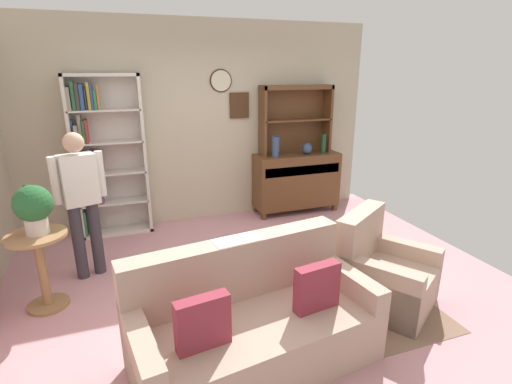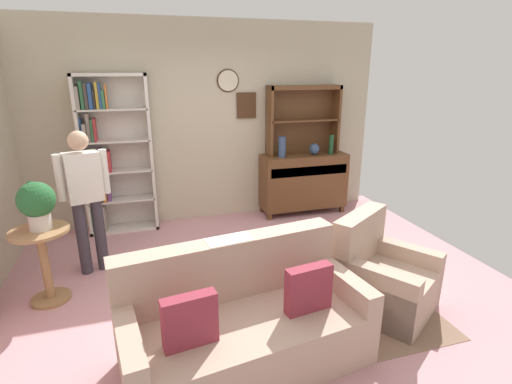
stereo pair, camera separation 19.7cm
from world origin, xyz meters
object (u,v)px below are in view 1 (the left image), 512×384
at_px(sideboard, 296,180).
at_px(vase_round, 307,149).
at_px(vase_tall, 276,147).
at_px(bottle_wine, 323,144).
at_px(sideboard_hutch, 295,110).
at_px(person_reading, 81,196).
at_px(armchair_floral, 383,275).
at_px(potted_plant_large, 33,206).
at_px(plant_stand, 41,263).
at_px(book_stack, 251,244).
at_px(couch_floral, 253,325).
at_px(coffee_table, 248,257).
at_px(bookshelf, 103,158).

distance_m(sideboard, vase_round, 0.52).
relative_size(vase_tall, bottle_wine, 1.02).
xyz_separation_m(sideboard_hutch, person_reading, (-2.94, -1.16, -0.65)).
distance_m(armchair_floral, potted_plant_large, 3.23).
height_order(vase_tall, plant_stand, vase_tall).
bearing_deg(vase_round, sideboard, 152.83).
bearing_deg(vase_round, armchair_floral, -99.85).
height_order(armchair_floral, person_reading, person_reading).
relative_size(vase_tall, book_stack, 1.63).
relative_size(plant_stand, potted_plant_large, 1.65).
height_order(sideboard_hutch, plant_stand, sideboard_hutch).
bearing_deg(plant_stand, book_stack, -8.27).
xyz_separation_m(bottle_wine, couch_floral, (-2.10, -2.77, -0.75)).
height_order(vase_tall, potted_plant_large, vase_tall).
xyz_separation_m(vase_round, potted_plant_large, (-3.42, -1.47, -0.00)).
relative_size(sideboard_hutch, couch_floral, 0.58).
bearing_deg(sideboard_hutch, coffee_table, -125.53).
bearing_deg(person_reading, book_stack, -26.37).
distance_m(sideboard, coffee_table, 2.36).
distance_m(bottle_wine, potted_plant_large, 3.96).
height_order(armchair_floral, book_stack, armchair_floral).
relative_size(vase_tall, armchair_floral, 0.28).
relative_size(vase_round, potted_plant_large, 0.38).
bearing_deg(coffee_table, potted_plant_large, 169.72).
xyz_separation_m(sideboard, vase_tall, (-0.39, -0.08, 0.56)).
height_order(sideboard_hutch, potted_plant_large, sideboard_hutch).
xyz_separation_m(bookshelf, vase_tall, (2.34, -0.16, 0.02)).
height_order(bottle_wine, couch_floral, bottle_wine).
relative_size(potted_plant_large, coffee_table, 0.56).
relative_size(armchair_floral, plant_stand, 1.44).
bearing_deg(sideboard_hutch, bookshelf, -179.48).
bearing_deg(coffee_table, couch_floral, -106.44).
xyz_separation_m(sideboard_hutch, vase_round, (0.13, -0.18, -0.55)).
xyz_separation_m(sideboard_hutch, couch_floral, (-1.71, -2.97, -1.25)).
distance_m(bottle_wine, book_stack, 2.55).
xyz_separation_m(sideboard, sideboard_hutch, (0.00, 0.11, 1.05)).
xyz_separation_m(vase_round, couch_floral, (-1.84, -2.80, -0.69)).
distance_m(sideboard_hutch, potted_plant_large, 3.72).
bearing_deg(book_stack, sideboard, 53.18).
distance_m(plant_stand, book_stack, 1.96).
bearing_deg(vase_tall, plant_stand, -153.31).
bearing_deg(sideboard, bottle_wine, -12.89).
distance_m(bottle_wine, armchair_floral, 2.67).
bearing_deg(person_reading, vase_tall, 20.77).
bearing_deg(vase_round, potted_plant_large, -156.67).
height_order(person_reading, coffee_table, person_reading).
height_order(bookshelf, book_stack, bookshelf).
xyz_separation_m(bookshelf, coffee_table, (1.31, -1.96, -0.69)).
distance_m(couch_floral, book_stack, 1.10).
bearing_deg(bookshelf, vase_tall, -4.02).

